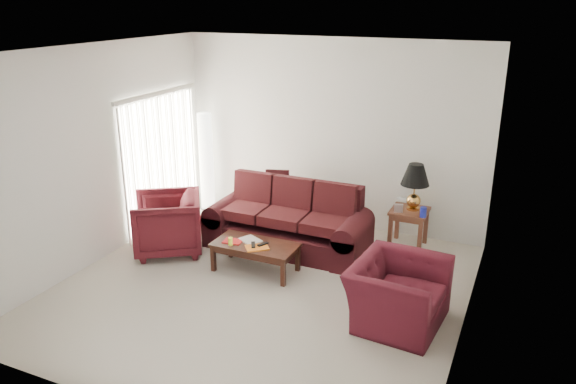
{
  "coord_description": "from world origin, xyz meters",
  "views": [
    {
      "loc": [
        2.96,
        -5.72,
        3.58
      ],
      "look_at": [
        0.0,
        0.85,
        1.05
      ],
      "focal_mm": 35.0,
      "sensor_mm": 36.0,
      "label": 1
    }
  ],
  "objects_px": {
    "coffee_table": "(256,257)",
    "sofa": "(287,218)",
    "armchair_left": "(167,224)",
    "end_table": "(408,228)",
    "floor_lamp": "(206,161)",
    "armchair_right": "(398,293)"
  },
  "relations": [
    {
      "from": "floor_lamp",
      "to": "armchair_left",
      "type": "distance_m",
      "value": 1.85
    },
    {
      "from": "armchair_right",
      "to": "sofa",
      "type": "bearing_deg",
      "value": 61.7
    },
    {
      "from": "armchair_right",
      "to": "coffee_table",
      "type": "relative_size",
      "value": 0.98
    },
    {
      "from": "coffee_table",
      "to": "sofa",
      "type": "bearing_deg",
      "value": 82.87
    },
    {
      "from": "floor_lamp",
      "to": "coffee_table",
      "type": "distance_m",
      "value": 2.67
    },
    {
      "from": "sofa",
      "to": "armchair_right",
      "type": "height_order",
      "value": "sofa"
    },
    {
      "from": "armchair_left",
      "to": "coffee_table",
      "type": "xyz_separation_m",
      "value": [
        1.46,
        -0.03,
        -0.23
      ]
    },
    {
      "from": "sofa",
      "to": "armchair_left",
      "type": "bearing_deg",
      "value": -157.72
    },
    {
      "from": "sofa",
      "to": "armchair_left",
      "type": "distance_m",
      "value": 1.76
    },
    {
      "from": "floor_lamp",
      "to": "armchair_right",
      "type": "relative_size",
      "value": 1.55
    },
    {
      "from": "armchair_left",
      "to": "end_table",
      "type": "bearing_deg",
      "value": 84.0
    },
    {
      "from": "floor_lamp",
      "to": "end_table",
      "type": "bearing_deg",
      "value": -2.0
    },
    {
      "from": "sofa",
      "to": "coffee_table",
      "type": "distance_m",
      "value": 0.89
    },
    {
      "from": "armchair_left",
      "to": "coffee_table",
      "type": "height_order",
      "value": "armchair_left"
    },
    {
      "from": "sofa",
      "to": "coffee_table",
      "type": "relative_size",
      "value": 2.08
    },
    {
      "from": "armchair_right",
      "to": "end_table",
      "type": "bearing_deg",
      "value": 14.56
    },
    {
      "from": "end_table",
      "to": "coffee_table",
      "type": "xyz_separation_m",
      "value": [
        -1.72,
        -1.66,
        -0.09
      ]
    },
    {
      "from": "floor_lamp",
      "to": "armchair_right",
      "type": "bearing_deg",
      "value": -29.66
    },
    {
      "from": "end_table",
      "to": "sofa",
      "type": "bearing_deg",
      "value": -153.26
    },
    {
      "from": "floor_lamp",
      "to": "armchair_right",
      "type": "xyz_separation_m",
      "value": [
        3.94,
        -2.24,
        -0.5
      ]
    },
    {
      "from": "armchair_right",
      "to": "armchair_left",
      "type": "bearing_deg",
      "value": 87.2
    },
    {
      "from": "end_table",
      "to": "coffee_table",
      "type": "relative_size",
      "value": 0.51
    }
  ]
}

